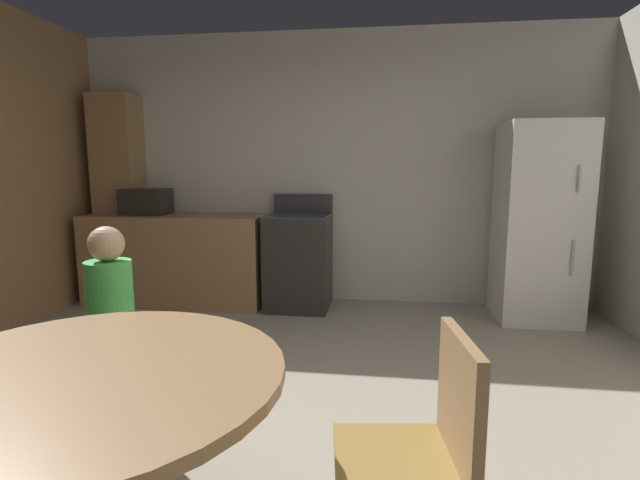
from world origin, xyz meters
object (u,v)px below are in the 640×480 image
object	(u,v)px
dining_table	(90,419)
person_child	(112,328)
microwave	(146,202)
chair_east	(421,450)
refrigerator	(538,223)
oven_range	(299,261)

from	to	relation	value
dining_table	person_child	bearing A→B (deg)	117.64
microwave	chair_east	world-z (taller)	microwave
chair_east	microwave	bearing A→B (deg)	-58.45
refrigerator	dining_table	size ratio (longest dim) A/B	1.46
dining_table	person_child	size ratio (longest dim) A/B	1.10
refrigerator	person_child	xyz separation A→B (m)	(-2.69, -2.32, -0.30)
refrigerator	dining_table	bearing A→B (deg)	-125.44
microwave	dining_table	xyz separation A→B (m)	(1.48, -3.22, -0.43)
microwave	person_child	bearing A→B (deg)	-66.30
oven_range	refrigerator	bearing A→B (deg)	-1.41
oven_range	refrigerator	world-z (taller)	refrigerator
oven_range	refrigerator	distance (m)	2.23
oven_range	person_child	bearing A→B (deg)	-102.09
oven_range	chair_east	xyz separation A→B (m)	(0.95, -3.09, 0.03)
refrigerator	chair_east	size ratio (longest dim) A/B	2.02
dining_table	chair_east	world-z (taller)	chair_east
oven_range	chair_east	bearing A→B (deg)	-72.95
refrigerator	chair_east	world-z (taller)	refrigerator
oven_range	microwave	bearing A→B (deg)	-179.87
chair_east	person_child	size ratio (longest dim) A/B	0.80
refrigerator	dining_table	xyz separation A→B (m)	(-2.25, -3.17, -0.28)
oven_range	person_child	world-z (taller)	oven_range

